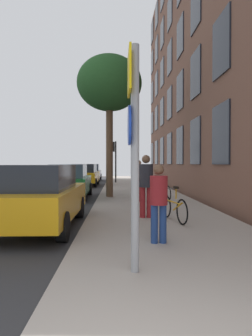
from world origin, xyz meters
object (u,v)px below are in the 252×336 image
object	(u,v)px
sign_post	(133,140)
car_3	(91,172)
pedestrian_1	(146,182)
pedestrian_2	(138,178)
traffic_light	(114,154)
pedestrian_0	(159,198)
bicycle_1	(163,191)
bicycle_2	(149,184)
bicycle_0	(174,207)
tree_near	(109,85)
car_1	(70,181)
car_0	(39,196)
car_2	(85,175)

from	to	relation	value
sign_post	car_3	world-z (taller)	sign_post
pedestrian_1	pedestrian_2	world-z (taller)	pedestrian_1
traffic_light	pedestrian_0	world-z (taller)	traffic_light
bicycle_1	bicycle_2	xyz separation A→B (m)	(-0.07, 4.23, -0.01)
pedestrian_0	traffic_light	bearing A→B (deg)	93.18
bicycle_0	pedestrian_0	world-z (taller)	pedestrian_0
sign_post	pedestrian_0	bearing A→B (deg)	68.13
tree_near	car_3	size ratio (longest dim) A/B	1.65
tree_near	car_1	distance (m)	4.89
sign_post	car_1	xyz separation A→B (m)	(-2.46, 9.47, -1.15)
traffic_light	car_1	size ratio (longest dim) A/B	0.80
traffic_light	car_0	bearing A→B (deg)	-96.42
bicycle_2	sign_post	bearing A→B (deg)	-97.74
traffic_light	car_1	distance (m)	10.14
bicycle_1	car_3	xyz separation A→B (m)	(-4.45, 15.55, 0.35)
tree_near	bicycle_0	xyz separation A→B (m)	(1.87, -5.72, -4.86)
pedestrian_2	car_1	xyz separation A→B (m)	(-3.11, 1.97, -0.24)
tree_near	car_2	size ratio (longest dim) A/B	1.57
bicycle_1	pedestrian_2	size ratio (longest dim) A/B	0.95
car_2	car_3	xyz separation A→B (m)	(-0.17, 6.35, -0.00)
bicycle_1	bicycle_2	distance (m)	4.23
sign_post	tree_near	world-z (taller)	tree_near
pedestrian_0	pedestrian_2	world-z (taller)	pedestrian_2
sign_post	car_0	world-z (taller)	sign_post
traffic_light	pedestrian_0	distance (m)	17.91
bicycle_0	bicycle_2	xyz separation A→B (m)	(0.34, 8.56, -0.00)
bicycle_2	car_3	bearing A→B (deg)	111.15
bicycle_2	pedestrian_1	distance (m)	8.16
tree_near	car_2	distance (m)	9.24
car_0	bicycle_1	bearing A→B (deg)	49.61
car_0	car_3	xyz separation A→B (m)	(-0.53, 20.16, -0.00)
sign_post	bicycle_0	size ratio (longest dim) A/B	1.92
tree_near	pedestrian_0	distance (m)	9.02
bicycle_1	car_2	size ratio (longest dim) A/B	0.38
sign_post	bicycle_2	size ratio (longest dim) A/B	1.91
pedestrian_1	car_0	size ratio (longest dim) A/B	0.42
car_1	bicycle_2	bearing A→B (deg)	32.71
sign_post	pedestrian_0	world-z (taller)	sign_post
sign_post	car_1	distance (m)	9.85
sign_post	tree_near	distance (m)	9.87
pedestrian_2	bicycle_0	bearing A→B (deg)	-80.75
tree_near	car_2	world-z (taller)	tree_near
pedestrian_1	car_1	distance (m)	6.24
car_2	car_3	distance (m)	6.35
tree_near	bicycle_2	world-z (taller)	tree_near
bicycle_1	pedestrian_0	distance (m)	6.55
tree_near	pedestrian_0	xyz separation A→B (m)	(1.15, -7.82, -4.36)
car_0	car_2	size ratio (longest dim) A/B	1.01
car_0	bicycle_2	bearing A→B (deg)	66.42
pedestrian_0	car_1	bearing A→B (deg)	110.71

